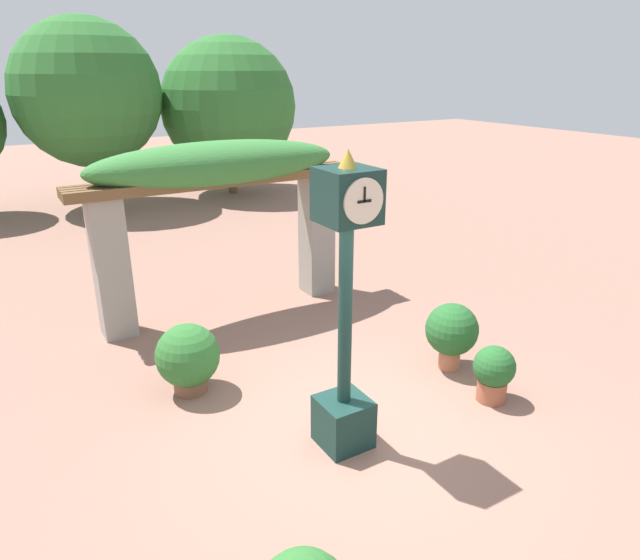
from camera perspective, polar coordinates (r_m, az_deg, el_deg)
ground_plane at (r=6.80m, az=3.89°, el=-14.66°), size 60.00×60.00×0.00m
pedestal_clock at (r=5.81m, az=2.53°, el=-3.62°), size 0.53×0.57×3.22m
pergola at (r=9.28m, az=-10.04°, el=9.28°), size 4.66×1.09×2.84m
potted_plant_near_left at (r=7.42m, az=-13.07°, el=-7.53°), size 0.81×0.81×0.92m
potted_plant_near_right at (r=7.94m, az=13.03°, el=-5.02°), size 0.72×0.72×0.95m
potted_plant_far_right at (r=7.41m, az=16.98°, el=-8.74°), size 0.52×0.52×0.73m
tree_line at (r=18.17m, az=-17.85°, el=16.44°), size 11.25×4.22×5.24m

